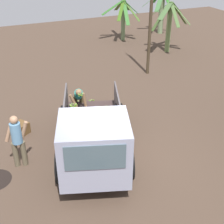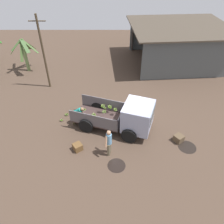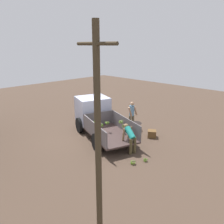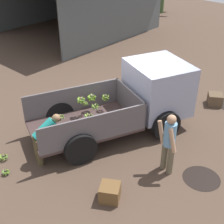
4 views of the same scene
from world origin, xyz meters
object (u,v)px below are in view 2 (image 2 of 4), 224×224
object	(u,v)px
banana_bunch_on_ground_0	(61,120)
wooden_crate_1	(179,138)
banana_bunch_on_ground_1	(67,114)
wooden_crate_0	(78,147)
cargo_truck	(130,117)
utility_pole	(43,52)
person_foreground_visitor	(109,141)
person_worker_loading	(77,114)

from	to	relation	value
banana_bunch_on_ground_0	wooden_crate_1	distance (m)	7.17
banana_bunch_on_ground_1	wooden_crate_1	world-z (taller)	wooden_crate_1
wooden_crate_0	wooden_crate_1	distance (m)	5.67
cargo_truck	wooden_crate_0	distance (m)	3.38
wooden_crate_1	banana_bunch_on_ground_0	bearing A→B (deg)	166.01
utility_pole	banana_bunch_on_ground_0	size ratio (longest dim) A/B	27.20
wooden_crate_1	cargo_truck	bearing A→B (deg)	161.64
utility_pole	wooden_crate_1	distance (m)	10.75
utility_pole	wooden_crate_1	size ratio (longest dim) A/B	11.27
person_foreground_visitor	wooden_crate_1	distance (m)	4.11
person_foreground_visitor	wooden_crate_0	size ratio (longest dim) A/B	3.69
cargo_truck	banana_bunch_on_ground_1	distance (m)	4.31
person_foreground_visitor	cargo_truck	bearing A→B (deg)	-111.48
person_worker_loading	banana_bunch_on_ground_1	bearing A→B (deg)	151.71
cargo_truck	wooden_crate_0	size ratio (longest dim) A/B	11.22
utility_pole	person_worker_loading	bearing A→B (deg)	-58.10
utility_pole	banana_bunch_on_ground_1	distance (m)	4.87
cargo_truck	person_foreground_visitor	bearing A→B (deg)	-103.64
utility_pole	person_foreground_visitor	bearing A→B (deg)	-55.66
utility_pole	person_worker_loading	size ratio (longest dim) A/B	4.11
utility_pole	banana_bunch_on_ground_1	bearing A→B (deg)	-62.36
cargo_truck	person_worker_loading	bearing A→B (deg)	-171.77
banana_bunch_on_ground_1	wooden_crate_1	xyz separation A→B (m)	(6.72, -2.30, 0.11)
person_foreground_visitor	utility_pole	bearing A→B (deg)	-44.56
wooden_crate_1	person_foreground_visitor	bearing A→B (deg)	-166.66
person_worker_loading	banana_bunch_on_ground_1	xyz separation A→B (m)	(-0.85, 0.80, -0.68)
banana_bunch_on_ground_1	utility_pole	bearing A→B (deg)	117.64
utility_pole	wooden_crate_0	distance (m)	7.65
person_worker_loading	banana_bunch_on_ground_0	world-z (taller)	person_worker_loading
cargo_truck	person_foreground_visitor	distance (m)	2.20
wooden_crate_0	banana_bunch_on_ground_0	bearing A→B (deg)	119.13
utility_pole	banana_bunch_on_ground_0	bearing A→B (deg)	-68.42
person_worker_loading	wooden_crate_0	size ratio (longest dim) A/B	2.93
cargo_truck	person_worker_loading	distance (m)	3.18
person_worker_loading	wooden_crate_1	bearing A→B (deg)	0.46
cargo_truck	banana_bunch_on_ground_0	bearing A→B (deg)	-172.09
wooden_crate_1	person_worker_loading	bearing A→B (deg)	165.63
person_worker_loading	wooden_crate_0	distance (m)	2.24
person_worker_loading	wooden_crate_1	world-z (taller)	person_worker_loading
cargo_truck	person_foreground_visitor	size ratio (longest dim) A/B	3.04
person_worker_loading	banana_bunch_on_ground_0	size ratio (longest dim) A/B	6.62
person_foreground_visitor	banana_bunch_on_ground_1	bearing A→B (deg)	-38.18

